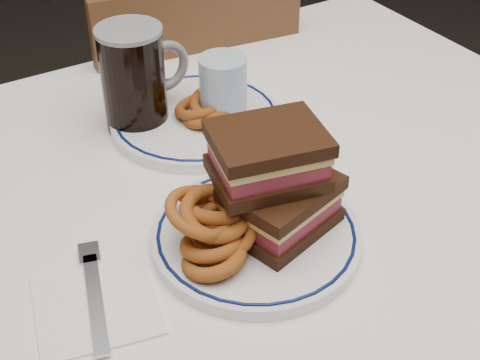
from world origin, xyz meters
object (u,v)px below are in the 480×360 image
beer_mug (135,78)px  far_plate (196,119)px  main_plate (256,236)px  reuben_sandwich (275,181)px  chair_far (187,138)px

beer_mug → far_plate: size_ratio=0.61×
main_plate → reuben_sandwich: reuben_sandwich is taller
reuben_sandwich → far_plate: (0.04, 0.28, -0.07)m
chair_far → main_plate: (-0.21, -0.62, 0.28)m
chair_far → far_plate: 0.47m
chair_far → far_plate: (-0.15, -0.34, 0.28)m
beer_mug → chair_far: bearing=52.9°
reuben_sandwich → beer_mug: beer_mug is taller
main_plate → far_plate: bearing=76.8°
beer_mug → reuben_sandwich: bearing=-83.5°
reuben_sandwich → far_plate: size_ratio=0.61×
reuben_sandwich → main_plate: bearing=-175.6°
main_plate → reuben_sandwich: 0.08m
chair_far → far_plate: bearing=-113.4°
chair_far → reuben_sandwich: (-0.19, -0.62, 0.36)m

